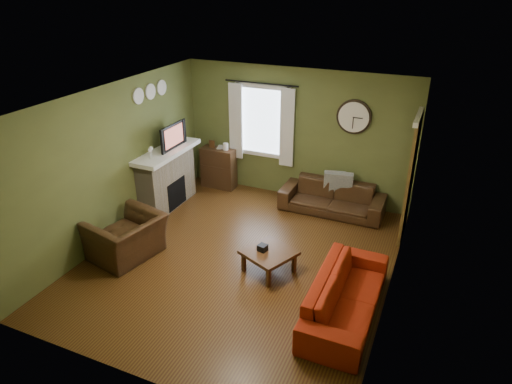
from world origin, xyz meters
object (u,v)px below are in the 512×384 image
at_px(sofa_red, 346,295).
at_px(coffee_table, 269,261).
at_px(sofa_brown, 332,198).
at_px(bookshelf, 219,168).
at_px(armchair, 127,237).

height_order(sofa_red, coffee_table, sofa_red).
xyz_separation_m(sofa_brown, coffee_table, (-0.37, -2.30, -0.10)).
height_order(sofa_brown, coffee_table, sofa_brown).
relative_size(bookshelf, armchair, 0.80).
bearing_deg(coffee_table, sofa_red, -20.48).
relative_size(sofa_red, armchair, 1.89).
bearing_deg(bookshelf, coffee_table, -48.83).
xyz_separation_m(sofa_brown, armchair, (-2.61, -2.82, 0.06)).
xyz_separation_m(bookshelf, coffee_table, (2.14, -2.45, -0.25)).
xyz_separation_m(sofa_brown, sofa_red, (0.93, -2.79, 0.01)).
relative_size(bookshelf, sofa_red, 0.42).
bearing_deg(sofa_red, armchair, 90.42).
bearing_deg(coffee_table, bookshelf, 131.17).
xyz_separation_m(sofa_red, armchair, (-3.55, -0.03, 0.05)).
distance_m(sofa_red, armchair, 3.55).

